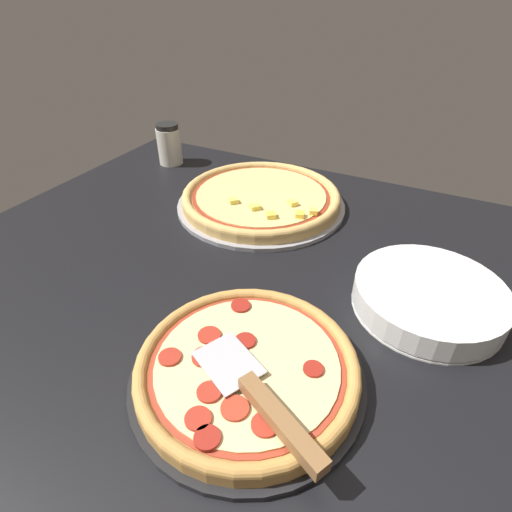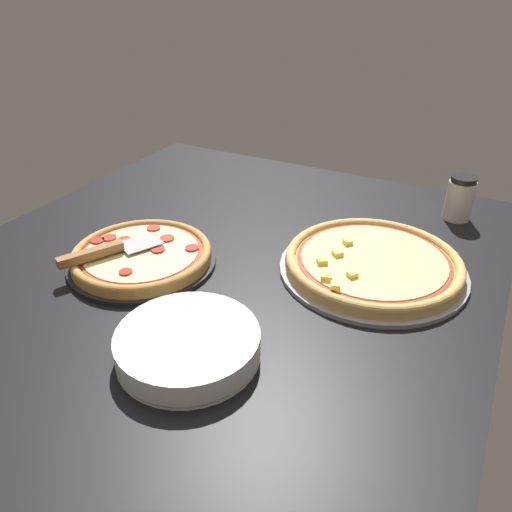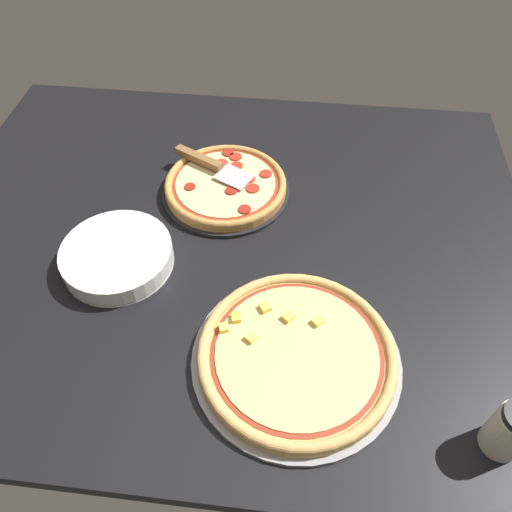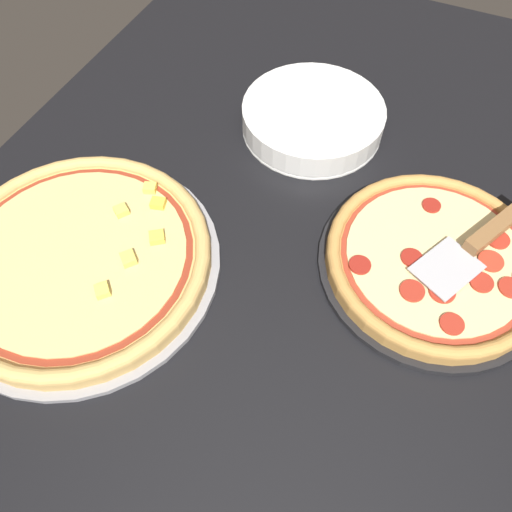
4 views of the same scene
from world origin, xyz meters
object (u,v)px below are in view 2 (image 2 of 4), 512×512
object	(u,v)px
pizza_front	(142,254)
plate_stack	(188,345)
pizza_back	(373,261)
serving_spatula	(101,252)
parmesan_shaker	(460,198)

from	to	relation	value
pizza_front	plate_stack	world-z (taller)	plate_stack
pizza_back	serving_spatula	world-z (taller)	serving_spatula
pizza_back	parmesan_shaker	distance (cm)	38.74
pizza_front	serving_spatula	distance (cm)	8.95
pizza_back	parmesan_shaker	bearing A→B (deg)	161.48
pizza_front	parmesan_shaker	world-z (taller)	parmesan_shaker
serving_spatula	plate_stack	size ratio (longest dim) A/B	0.91
pizza_front	plate_stack	bearing A→B (deg)	52.33
plate_stack	parmesan_shaker	xyz separation A→B (cm)	(-78.61, 32.75, 3.40)
pizza_front	parmesan_shaker	bearing A→B (deg)	134.12
plate_stack	parmesan_shaker	world-z (taller)	parmesan_shaker
pizza_front	parmesan_shaker	xyz separation A→B (cm)	(-57.84, 59.65, 3.32)
pizza_back	parmesan_shaker	world-z (taller)	parmesan_shaker
pizza_front	plate_stack	size ratio (longest dim) A/B	1.25
serving_spatula	plate_stack	xyz separation A→B (cm)	(14.52, 32.91, -2.29)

